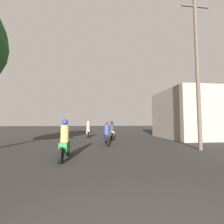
% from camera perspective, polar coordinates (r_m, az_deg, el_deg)
% --- Properties ---
extents(motorcycle_green, '(0.60, 1.96, 1.59)m').
position_cam_1_polar(motorcycle_green, '(6.44, -17.51, -11.24)').
color(motorcycle_green, black).
rests_on(motorcycle_green, ground_plane).
extents(motorcycle_black, '(0.60, 2.02, 1.56)m').
position_cam_1_polar(motorcycle_black, '(10.00, -2.05, -8.79)').
color(motorcycle_black, black).
rests_on(motorcycle_black, ground_plane).
extents(motorcycle_white, '(0.60, 1.98, 1.57)m').
position_cam_1_polar(motorcycle_white, '(12.83, -0.07, -7.67)').
color(motorcycle_white, black).
rests_on(motorcycle_white, ground_plane).
extents(motorcycle_silver, '(0.60, 2.12, 1.58)m').
position_cam_1_polar(motorcycle_silver, '(15.13, -9.08, -7.05)').
color(motorcycle_silver, black).
rests_on(motorcycle_silver, ground_plane).
extents(building_right_near, '(4.75, 5.82, 4.37)m').
position_cam_1_polar(building_right_near, '(15.67, 27.15, -0.87)').
color(building_right_near, gray).
rests_on(building_right_near, ground_plane).
extents(utility_pole_near, '(1.60, 0.20, 8.49)m').
position_cam_1_polar(utility_pole_near, '(9.74, 29.75, 14.22)').
color(utility_pole_near, '#4C4238').
rests_on(utility_pole_near, ground_plane).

